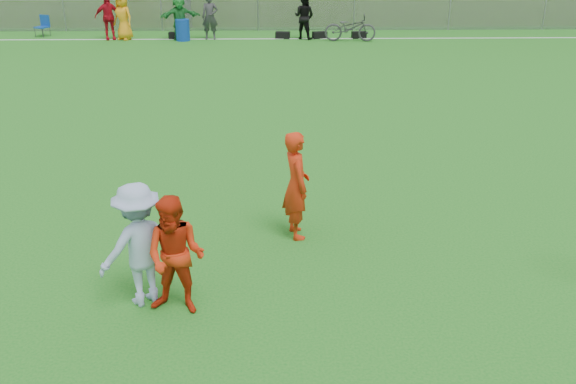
{
  "coord_description": "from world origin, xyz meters",
  "views": [
    {
      "loc": [
        0.66,
        -7.37,
        4.48
      ],
      "look_at": [
        0.83,
        0.5,
        1.06
      ],
      "focal_mm": 40.0,
      "sensor_mm": 36.0,
      "label": 1
    }
  ],
  "objects_px": {
    "recycling_bin": "(183,30)",
    "bicycle": "(350,28)",
    "player_red_center": "(176,256)",
    "player_blue": "(139,245)",
    "player_red_left": "(296,185)"
  },
  "relations": [
    {
      "from": "recycling_bin",
      "to": "bicycle",
      "type": "distance_m",
      "value": 6.42
    },
    {
      "from": "player_red_center",
      "to": "player_blue",
      "type": "distance_m",
      "value": 0.52
    },
    {
      "from": "player_red_center",
      "to": "bicycle",
      "type": "xyz_separation_m",
      "value": [
        4.1,
        18.12,
        -0.25
      ]
    },
    {
      "from": "recycling_bin",
      "to": "bicycle",
      "type": "bearing_deg",
      "value": -2.47
    },
    {
      "from": "bicycle",
      "to": "player_blue",
      "type": "bearing_deg",
      "value": 170.15
    },
    {
      "from": "player_red_center",
      "to": "bicycle",
      "type": "relative_size",
      "value": 0.78
    },
    {
      "from": "player_blue",
      "to": "recycling_bin",
      "type": "height_order",
      "value": "player_blue"
    },
    {
      "from": "player_red_center",
      "to": "recycling_bin",
      "type": "distance_m",
      "value": 18.55
    },
    {
      "from": "recycling_bin",
      "to": "player_red_center",
      "type": "bearing_deg",
      "value": -82.83
    },
    {
      "from": "player_red_center",
      "to": "player_blue",
      "type": "relative_size",
      "value": 0.95
    },
    {
      "from": "recycling_bin",
      "to": "bicycle",
      "type": "relative_size",
      "value": 0.41
    },
    {
      "from": "player_red_left",
      "to": "bicycle",
      "type": "relative_size",
      "value": 0.85
    },
    {
      "from": "player_red_center",
      "to": "recycling_bin",
      "type": "bearing_deg",
      "value": 109.62
    },
    {
      "from": "bicycle",
      "to": "player_red_center",
      "type": "bearing_deg",
      "value": 171.72
    },
    {
      "from": "player_blue",
      "to": "bicycle",
      "type": "xyz_separation_m",
      "value": [
        4.57,
        17.9,
        -0.29
      ]
    }
  ]
}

